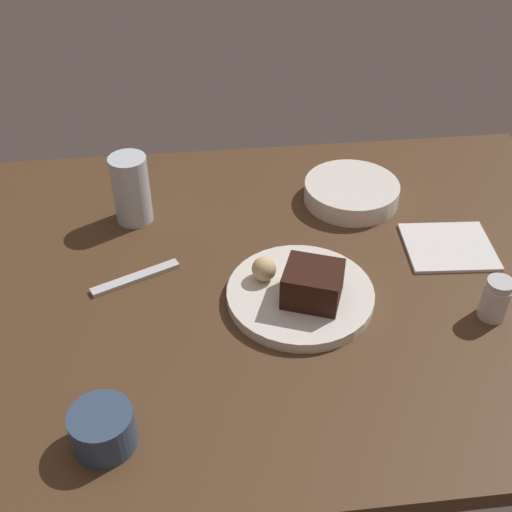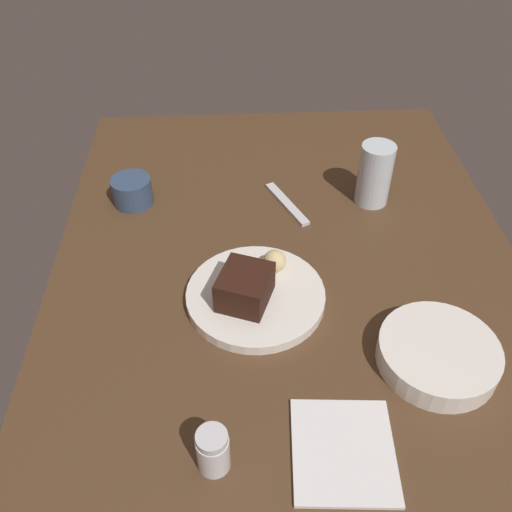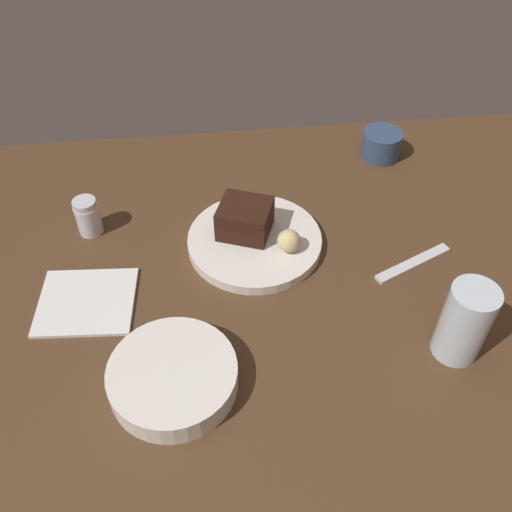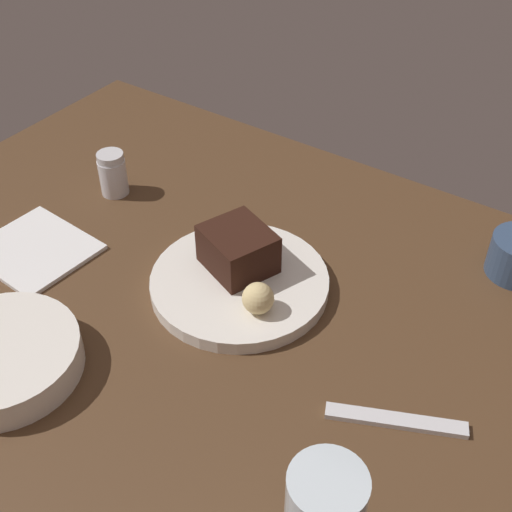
% 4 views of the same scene
% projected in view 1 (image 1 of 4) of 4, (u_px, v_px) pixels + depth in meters
% --- Properties ---
extents(dining_table, '(1.20, 0.84, 0.03)m').
position_uv_depth(dining_table, '(265.00, 282.00, 1.06)').
color(dining_table, '#4C331E').
rests_on(dining_table, ground).
extents(dessert_plate, '(0.23, 0.23, 0.02)m').
position_uv_depth(dessert_plate, '(300.00, 295.00, 1.00)').
color(dessert_plate, white).
rests_on(dessert_plate, dining_table).
extents(chocolate_cake_slice, '(0.11, 0.10, 0.06)m').
position_uv_depth(chocolate_cake_slice, '(313.00, 284.00, 0.97)').
color(chocolate_cake_slice, black).
rests_on(chocolate_cake_slice, dessert_plate).
extents(bread_roll, '(0.04, 0.04, 0.04)m').
position_uv_depth(bread_roll, '(264.00, 269.00, 1.01)').
color(bread_roll, '#DBC184').
rests_on(bread_roll, dessert_plate).
extents(salt_shaker, '(0.04, 0.04, 0.07)m').
position_uv_depth(salt_shaker, '(496.00, 299.00, 0.96)').
color(salt_shaker, silver).
rests_on(salt_shaker, dining_table).
extents(water_glass, '(0.07, 0.07, 0.13)m').
position_uv_depth(water_glass, '(131.00, 189.00, 1.14)').
color(water_glass, silver).
rests_on(water_glass, dining_table).
extents(side_bowl, '(0.18, 0.18, 0.04)m').
position_uv_depth(side_bowl, '(351.00, 192.00, 1.21)').
color(side_bowl, white).
rests_on(side_bowl, dining_table).
extents(coffee_cup, '(0.08, 0.08, 0.06)m').
position_uv_depth(coffee_cup, '(103.00, 429.00, 0.79)').
color(coffee_cup, '#334766').
rests_on(coffee_cup, dining_table).
extents(dessert_spoon, '(0.14, 0.08, 0.01)m').
position_uv_depth(dessert_spoon, '(136.00, 278.00, 1.04)').
color(dessert_spoon, silver).
rests_on(dessert_spoon, dining_table).
extents(folded_napkin, '(0.16, 0.14, 0.01)m').
position_uv_depth(folded_napkin, '(449.00, 247.00, 1.11)').
color(folded_napkin, white).
rests_on(folded_napkin, dining_table).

